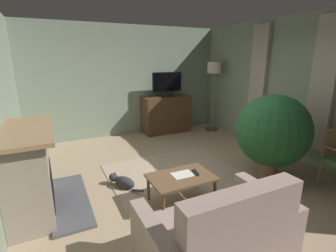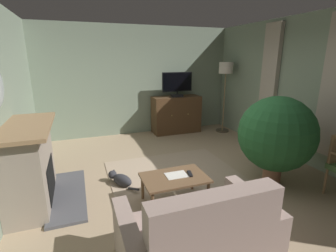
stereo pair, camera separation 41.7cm
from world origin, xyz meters
TOP-DOWN VIEW (x-y plane):
  - ground_plane at (0.00, 0.00)m, footprint 5.60×6.26m
  - wall_back at (0.00, 2.88)m, footprint 5.60×0.10m
  - wall_right_with_window at (2.55, 0.00)m, footprint 0.10×6.26m
  - curtain_panel_near at (2.44, -0.68)m, footprint 0.10×0.44m
  - curtain_panel_far at (2.44, 0.82)m, footprint 0.10×0.44m
  - rug_central at (-0.06, 0.15)m, footprint 2.21×1.81m
  - fireplace at (-2.22, 0.03)m, footprint 0.96×1.51m
  - tv_cabinet at (0.94, 2.53)m, footprint 1.28×0.56m
  - television at (0.94, 2.48)m, footprint 0.82×0.20m
  - coffee_table at (-0.38, -0.69)m, footprint 0.90×0.60m
  - tv_remote at (-0.15, -0.70)m, footprint 0.09×0.18m
  - folded_newspaper at (-0.34, -0.66)m, footprint 0.30×0.23m
  - sofa_floral at (-0.57, -1.79)m, footprint 1.49×0.88m
  - potted_plant_small_fern_corner at (1.39, -0.63)m, footprint 1.21×1.21m
  - cat at (-1.00, 0.08)m, footprint 0.40×0.63m
  - floor_lamp at (2.17, 2.13)m, footprint 0.37×0.37m

SIDE VIEW (x-z plane):
  - ground_plane at x=0.00m, z-range -0.04..0.00m
  - rug_central at x=-0.06m, z-range 0.00..0.01m
  - cat at x=-1.00m, z-range -0.01..0.20m
  - sofa_floral at x=-0.57m, z-range -0.16..0.79m
  - coffee_table at x=-0.38m, z-range 0.16..0.56m
  - folded_newspaper at x=-0.34m, z-range 0.41..0.41m
  - tv_remote at x=-0.15m, z-range 0.41..0.43m
  - tv_cabinet at x=0.94m, z-range -0.02..0.96m
  - fireplace at x=-2.22m, z-range -0.02..1.12m
  - potted_plant_small_fern_corner at x=1.39m, z-range 0.10..1.52m
  - television at x=0.94m, z-range 1.01..1.65m
  - wall_back at x=0.00m, z-range 0.00..2.78m
  - wall_right_with_window at x=2.55m, z-range 0.00..2.78m
  - floor_lamp at x=2.17m, z-range 0.58..2.45m
  - curtain_panel_near at x=2.44m, z-range 0.36..2.69m
  - curtain_panel_far at x=2.44m, z-range 0.36..2.69m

